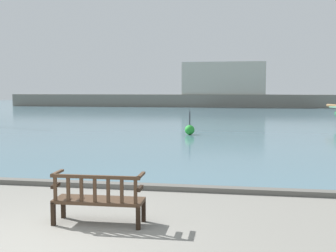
# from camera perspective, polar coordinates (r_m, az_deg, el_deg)

# --- Properties ---
(ground_plane) EXTENTS (160.00, 160.00, 0.00)m
(ground_plane) POSITION_cam_1_polar(r_m,az_deg,el_deg) (7.03, -16.80, -15.13)
(ground_plane) COLOR gray
(harbor_water) EXTENTS (100.00, 80.00, 0.08)m
(harbor_water) POSITION_cam_1_polar(r_m,az_deg,el_deg) (50.04, 6.31, 2.19)
(harbor_water) COLOR slate
(harbor_water) RESTS_ON ground
(quay_edge_kerb) EXTENTS (40.00, 0.30, 0.12)m
(quay_edge_kerb) POSITION_cam_1_polar(r_m,az_deg,el_deg) (10.46, -7.26, -7.98)
(quay_edge_kerb) COLOR #5B5954
(quay_edge_kerb) RESTS_ON ground
(park_bench) EXTENTS (1.61, 0.56, 0.92)m
(park_bench) POSITION_cam_1_polar(r_m,az_deg,el_deg) (7.67, -9.43, -9.62)
(park_bench) COLOR black
(park_bench) RESTS_ON ground
(channel_buoy) EXTENTS (0.50, 0.50, 1.20)m
(channel_buoy) POSITION_cam_1_polar(r_m,az_deg,el_deg) (21.71, 2.96, -0.50)
(channel_buoy) COLOR green
(channel_buoy) RESTS_ON harbor_water
(far_breakwater) EXTENTS (58.26, 2.40, 6.08)m
(far_breakwater) POSITION_cam_1_polar(r_m,az_deg,el_deg) (56.82, 7.25, 4.23)
(far_breakwater) COLOR slate
(far_breakwater) RESTS_ON ground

